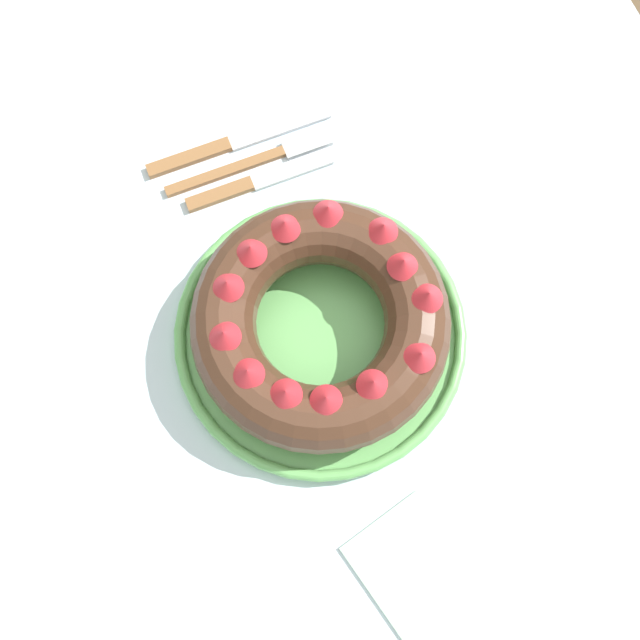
# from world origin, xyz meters

# --- Properties ---
(ground_plane) EXTENTS (8.00, 8.00, 0.00)m
(ground_plane) POSITION_xyz_m (0.00, 0.00, 0.00)
(ground_plane) COLOR brown
(dining_table) EXTENTS (1.18, 1.03, 0.75)m
(dining_table) POSITION_xyz_m (0.00, 0.00, 0.65)
(dining_table) COLOR silver
(dining_table) RESTS_ON ground_plane
(serving_dish) EXTENTS (0.31, 0.31, 0.02)m
(serving_dish) POSITION_xyz_m (-0.00, 0.00, 0.76)
(serving_dish) COLOR #6BB760
(serving_dish) RESTS_ON dining_table
(bundt_cake) EXTENTS (0.26, 0.26, 0.08)m
(bundt_cake) POSITION_xyz_m (-0.00, 0.00, 0.81)
(bundt_cake) COLOR #4C2D1E
(bundt_cake) RESTS_ON serving_dish
(fork) EXTENTS (0.02, 0.20, 0.01)m
(fork) POSITION_xyz_m (-0.22, 0.01, 0.76)
(fork) COLOR #936038
(fork) RESTS_ON dining_table
(serving_knife) EXTENTS (0.02, 0.22, 0.01)m
(serving_knife) POSITION_xyz_m (-0.25, -0.02, 0.76)
(serving_knife) COLOR #936038
(serving_knife) RESTS_ON dining_table
(cake_knife) EXTENTS (0.02, 0.18, 0.01)m
(cake_knife) POSITION_xyz_m (-0.20, -0.01, 0.76)
(cake_knife) COLOR #936038
(cake_knife) RESTS_ON dining_table
(napkin) EXTENTS (0.16, 0.13, 0.00)m
(napkin) POSITION_xyz_m (0.27, -0.00, 0.75)
(napkin) COLOR #B2D1B7
(napkin) RESTS_ON dining_table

